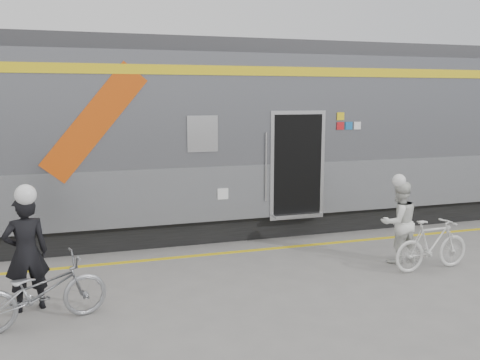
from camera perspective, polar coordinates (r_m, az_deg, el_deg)
name	(u,v)px	position (r m, az deg, el deg)	size (l,w,h in m)	color
ground	(273,293)	(7.93, 3.72, -12.60)	(90.00, 90.00, 0.00)	slate
train	(179,138)	(11.27, -6.91, 4.70)	(24.00, 3.17, 4.10)	black
safety_strip	(233,252)	(9.84, -0.78, -8.11)	(24.00, 0.12, 0.01)	yellow
man	(26,253)	(7.68, -22.89, -7.59)	(0.60, 0.39, 1.64)	black
bicycle_left	(40,291)	(7.26, -21.51, -11.56)	(0.60, 1.72, 0.90)	#97999E
woman	(399,222)	(9.55, 17.40, -4.53)	(0.72, 0.56, 1.48)	white
bicycle_right	(432,245)	(9.37, 20.75, -6.82)	(0.42, 1.49, 0.89)	silver
helmet_man	(21,185)	(7.47, -23.36, -0.50)	(0.28, 0.28, 0.28)	white
helmet_woman	(401,175)	(9.38, 17.65, 0.54)	(0.24, 0.24, 0.24)	white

